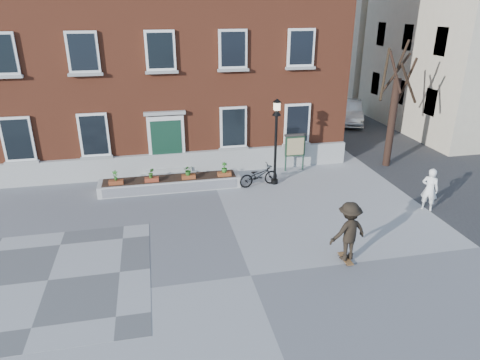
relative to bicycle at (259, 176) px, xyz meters
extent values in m
plane|color=gray|center=(-1.93, -6.75, -0.49)|extent=(100.00, 100.00, 0.00)
cube|color=#555557|center=(-7.93, -5.75, -0.48)|extent=(6.00, 6.00, 0.01)
imported|color=black|center=(0.00, 0.00, 0.00)|extent=(1.96, 1.01, 0.98)
imported|color=#BABCBF|center=(8.85, 9.62, 0.28)|extent=(3.18, 4.94, 1.54)
imported|color=white|center=(6.02, -3.76, 0.39)|extent=(0.74, 0.76, 1.76)
cube|color=brown|center=(-3.93, 7.25, 5.51)|extent=(18.00, 10.00, 12.00)
cube|color=#ACADA7|center=(-3.93, 2.13, 0.06)|extent=(18.00, 0.24, 1.10)
cube|color=gray|center=(-3.93, 2.00, -0.39)|extent=(2.60, 0.80, 0.20)
cube|color=#AAAAA5|center=(-3.93, 2.15, -0.19)|extent=(2.20, 0.50, 0.20)
cube|color=silver|center=(-3.93, 2.17, 1.16)|extent=(1.70, 0.12, 2.50)
cube|color=#133625|center=(-3.93, 2.12, 1.06)|extent=(1.40, 0.06, 2.30)
cube|color=#A6A6A1|center=(-3.93, 2.13, 2.56)|extent=(1.90, 0.25, 0.15)
cube|color=silver|center=(-10.33, 2.15, 1.71)|extent=(1.30, 0.10, 2.00)
cube|color=black|center=(-10.33, 2.10, 1.71)|extent=(1.08, 0.04, 1.78)
cube|color=#ADADA7|center=(-10.33, 2.09, 0.65)|extent=(1.44, 0.20, 0.12)
cube|color=silver|center=(-10.33, 2.15, 5.31)|extent=(1.30, 0.10, 1.70)
cube|color=black|center=(-10.33, 2.10, 5.31)|extent=(1.08, 0.04, 1.48)
cube|color=#A8A8A2|center=(-10.33, 2.09, 4.40)|extent=(1.44, 0.20, 0.12)
cube|color=white|center=(-7.13, 2.15, 1.71)|extent=(1.30, 0.10, 2.00)
cube|color=black|center=(-7.13, 2.10, 1.71)|extent=(1.08, 0.04, 1.78)
cube|color=#979792|center=(-7.13, 2.09, 0.65)|extent=(1.44, 0.20, 0.12)
cube|color=silver|center=(-7.13, 2.15, 5.31)|extent=(1.30, 0.10, 1.70)
cube|color=black|center=(-7.13, 2.10, 5.31)|extent=(1.08, 0.04, 1.48)
cube|color=#979793|center=(-7.13, 2.09, 4.40)|extent=(1.44, 0.20, 0.12)
cube|color=white|center=(-3.93, 2.15, 5.31)|extent=(1.30, 0.10, 1.70)
cube|color=black|center=(-3.93, 2.10, 5.31)|extent=(1.08, 0.04, 1.48)
cube|color=#9A9995|center=(-3.93, 2.09, 4.40)|extent=(1.44, 0.20, 0.12)
cube|color=silver|center=(-0.73, 2.15, 1.71)|extent=(1.30, 0.10, 2.00)
cube|color=black|center=(-0.73, 2.10, 1.71)|extent=(1.08, 0.04, 1.78)
cube|color=#9C9D98|center=(-0.73, 2.09, 0.65)|extent=(1.44, 0.20, 0.12)
cube|color=white|center=(-0.73, 2.15, 5.31)|extent=(1.30, 0.10, 1.70)
cube|color=black|center=(-0.73, 2.10, 5.31)|extent=(1.08, 0.04, 1.48)
cube|color=#979792|center=(-0.73, 2.09, 4.40)|extent=(1.44, 0.20, 0.12)
cube|color=white|center=(2.47, 2.15, 1.71)|extent=(1.30, 0.10, 2.00)
cube|color=black|center=(2.47, 2.10, 1.71)|extent=(1.08, 0.04, 1.78)
cube|color=#ACACA7|center=(2.47, 2.09, 0.65)|extent=(1.44, 0.20, 0.12)
cube|color=white|center=(2.47, 2.15, 5.31)|extent=(1.30, 0.10, 1.70)
cube|color=black|center=(2.47, 2.10, 5.31)|extent=(1.08, 0.04, 1.48)
cube|color=#9F9F9A|center=(2.47, 2.09, 4.40)|extent=(1.44, 0.20, 0.12)
cube|color=silver|center=(-3.93, 0.45, -0.24)|extent=(6.20, 1.10, 0.50)
cube|color=#ADADAD|center=(-3.93, -0.11, -0.24)|extent=(5.80, 0.02, 0.40)
cube|color=black|center=(-3.93, 0.45, 0.01)|extent=(5.80, 0.90, 0.06)
cube|color=brown|center=(-6.23, 0.20, 0.11)|extent=(0.60, 0.25, 0.20)
imported|color=#2A6E21|center=(-6.23, 0.20, 0.44)|extent=(0.24, 0.24, 0.45)
cube|color=#943720|center=(-4.73, 0.20, 0.11)|extent=(0.60, 0.25, 0.20)
imported|color=#326B20|center=(-4.73, 0.20, 0.44)|extent=(0.25, 0.25, 0.45)
cube|color=brown|center=(-3.13, 0.20, 0.11)|extent=(0.60, 0.25, 0.20)
imported|color=#255E1C|center=(-3.13, 0.20, 0.44)|extent=(0.40, 0.40, 0.45)
cube|color=brown|center=(-1.53, 0.20, 0.11)|extent=(0.60, 0.25, 0.20)
imported|color=#2C7021|center=(-1.53, 0.20, 0.44)|extent=(0.25, 0.25, 0.45)
cylinder|color=black|center=(7.07, 1.25, 1.71)|extent=(0.36, 0.36, 4.40)
cylinder|color=#2F1F15|center=(7.57, 1.25, 3.80)|extent=(0.12, 1.12, 2.23)
cylinder|color=black|center=(7.24, 1.77, 4.06)|extent=(1.18, 0.49, 1.97)
cylinder|color=#2F2215|center=(6.57, 1.61, 4.06)|extent=(0.88, 1.14, 2.35)
cylinder|color=black|center=(6.76, 1.03, 4.24)|extent=(0.60, 0.77, 1.90)
cylinder|color=black|center=(7.27, 0.62, 3.75)|extent=(1.39, 0.55, 1.95)
cylinder|color=black|center=(7.22, 1.38, 4.88)|extent=(0.43, 0.48, 1.58)
cube|color=#353537|center=(10.07, 11.25, -0.49)|extent=(8.00, 36.00, 0.01)
cube|color=beige|center=(16.07, 19.25, 6.01)|extent=(10.00, 11.00, 13.00)
cube|color=black|center=(11.11, 4.05, 2.01)|extent=(0.08, 1.00, 1.50)
cube|color=black|center=(11.11, 7.25, 2.01)|extent=(0.08, 1.00, 1.50)
cube|color=black|center=(11.11, 10.45, 2.01)|extent=(0.08, 1.00, 1.50)
cube|color=black|center=(11.11, 4.05, 5.31)|extent=(0.08, 1.00, 1.50)
cube|color=black|center=(11.11, 7.25, 5.31)|extent=(0.08, 1.00, 1.50)
cube|color=black|center=(11.11, 10.45, 5.31)|extent=(0.08, 1.00, 1.50)
cylinder|color=black|center=(0.78, 0.10, -0.39)|extent=(0.32, 0.32, 0.20)
cylinder|color=black|center=(0.78, 0.10, 1.11)|extent=(0.12, 0.12, 3.20)
cone|color=black|center=(0.78, 0.10, 2.86)|extent=(0.40, 0.40, 0.30)
cube|color=#F9E7B8|center=(0.78, 0.10, 3.11)|extent=(0.24, 0.24, 0.34)
cone|color=black|center=(0.78, 0.10, 3.36)|extent=(0.40, 0.40, 0.16)
cylinder|color=#193326|center=(1.76, 1.54, 0.41)|extent=(0.08, 0.08, 1.80)
cylinder|color=#193224|center=(2.66, 1.54, 0.41)|extent=(0.08, 0.08, 1.80)
cube|color=#1A3421|center=(2.21, 1.54, 0.76)|extent=(1.00, 0.10, 1.00)
cube|color=#CEC785|center=(2.21, 1.48, 0.76)|extent=(0.85, 0.02, 0.85)
cube|color=#34302D|center=(2.21, 1.54, 1.33)|extent=(1.10, 0.16, 0.10)
cube|color=brown|center=(1.25, -6.55, -0.43)|extent=(0.22, 0.78, 0.03)
cylinder|color=black|center=(1.16, -6.83, -0.46)|extent=(0.03, 0.05, 0.05)
cylinder|color=black|center=(1.34, -6.83, -0.46)|extent=(0.03, 0.05, 0.05)
cylinder|color=black|center=(1.16, -6.27, -0.46)|extent=(0.03, 0.05, 0.05)
cylinder|color=black|center=(1.34, -6.27, -0.46)|extent=(0.03, 0.05, 0.05)
imported|color=black|center=(1.25, -6.55, 0.57)|extent=(1.40, 0.98, 1.97)
camera|label=1|loc=(-4.49, -17.37, 7.15)|focal=32.00mm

